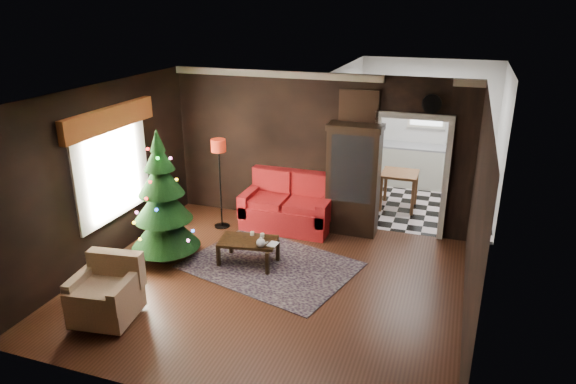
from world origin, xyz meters
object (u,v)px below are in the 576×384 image
(armchair, at_px, (104,289))
(teapot, at_px, (261,243))
(kitchen_table, at_px, (399,190))
(floor_lamp, at_px, (220,184))
(coffee_table, at_px, (248,251))
(curio_cabinet, at_px, (353,182))
(christmas_tree, at_px, (162,199))
(wall_clock, at_px, (432,104))
(loveseat, at_px, (288,202))

(armchair, height_order, teapot, armchair)
(armchair, height_order, kitchen_table, armchair)
(teapot, relative_size, kitchen_table, 0.21)
(floor_lamp, distance_m, coffee_table, 1.69)
(curio_cabinet, height_order, coffee_table, curio_cabinet)
(christmas_tree, xyz_separation_m, wall_clock, (3.81, 2.22, 1.33))
(curio_cabinet, relative_size, wall_clock, 5.94)
(kitchen_table, bearing_deg, armchair, -120.44)
(loveseat, relative_size, wall_clock, 5.31)
(kitchen_table, bearing_deg, christmas_tree, -133.21)
(armchair, bearing_deg, wall_clock, 39.81)
(loveseat, bearing_deg, wall_clock, 9.66)
(curio_cabinet, height_order, floor_lamp, curio_cabinet)
(coffee_table, relative_size, teapot, 5.63)
(christmas_tree, bearing_deg, loveseat, 51.29)
(coffee_table, height_order, kitchen_table, kitchen_table)
(loveseat, bearing_deg, curio_cabinet, 10.83)
(coffee_table, bearing_deg, armchair, -119.31)
(armchair, bearing_deg, coffee_table, 52.82)
(christmas_tree, height_order, wall_clock, wall_clock)
(wall_clock, bearing_deg, floor_lamp, -167.81)
(floor_lamp, height_order, wall_clock, wall_clock)
(armchair, height_order, wall_clock, wall_clock)
(loveseat, relative_size, kitchen_table, 2.27)
(curio_cabinet, xyz_separation_m, floor_lamp, (-2.32, -0.58, -0.12))
(armchair, distance_m, kitchen_table, 6.07)
(floor_lamp, xyz_separation_m, teapot, (1.32, -1.35, -0.34))
(floor_lamp, distance_m, teapot, 1.92)
(loveseat, relative_size, armchair, 2.11)
(loveseat, bearing_deg, kitchen_table, 42.51)
(armchair, distance_m, wall_clock, 5.71)
(teapot, bearing_deg, christmas_tree, -176.16)
(loveseat, height_order, curio_cabinet, curio_cabinet)
(loveseat, relative_size, christmas_tree, 0.81)
(curio_cabinet, xyz_separation_m, teapot, (-1.00, -1.93, -0.46))
(floor_lamp, height_order, kitchen_table, floor_lamp)
(christmas_tree, xyz_separation_m, kitchen_table, (3.26, 3.47, -0.68))
(floor_lamp, bearing_deg, teapot, -45.48)
(armchair, relative_size, teapot, 5.06)
(floor_lamp, distance_m, wall_clock, 3.92)
(curio_cabinet, distance_m, kitchen_table, 1.67)
(kitchen_table, bearing_deg, loveseat, -137.49)
(floor_lamp, xyz_separation_m, armchair, (-0.10, -3.22, -0.37))
(coffee_table, height_order, wall_clock, wall_clock)
(floor_lamp, relative_size, christmas_tree, 0.81)
(coffee_table, bearing_deg, christmas_tree, -168.45)
(floor_lamp, distance_m, kitchen_table, 3.62)
(loveseat, relative_size, floor_lamp, 1.01)
(floor_lamp, relative_size, wall_clock, 5.26)
(teapot, xyz_separation_m, kitchen_table, (1.65, 3.36, -0.12))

